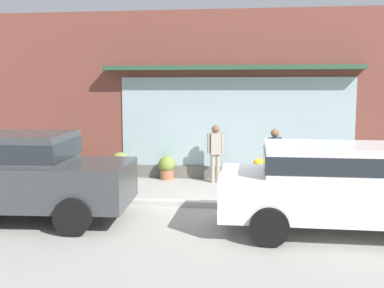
% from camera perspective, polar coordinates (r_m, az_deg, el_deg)
% --- Properties ---
extents(ground_plane, '(60.00, 60.00, 0.00)m').
position_cam_1_polar(ground_plane, '(10.23, 4.07, -7.54)').
color(ground_plane, '#9E9B93').
extents(curb_strip, '(14.00, 0.24, 0.12)m').
position_cam_1_polar(curb_strip, '(10.02, 4.02, -7.49)').
color(curb_strip, '#B2B2AD').
rests_on(curb_strip, ground_plane).
extents(storefront, '(14.00, 0.81, 4.71)m').
position_cam_1_polar(storefront, '(13.09, 4.90, 5.82)').
color(storefront, brown).
rests_on(storefront, ground_plane).
extents(fire_hydrant, '(0.38, 0.34, 0.92)m').
position_cam_1_polar(fire_hydrant, '(10.94, 8.13, -4.17)').
color(fire_hydrant, gold).
rests_on(fire_hydrant, ground_plane).
extents(pedestrian_with_handbag, '(0.47, 0.53, 1.57)m').
position_cam_1_polar(pedestrian_with_handbag, '(11.51, 10.23, -1.45)').
color(pedestrian_with_handbag, '#8E333D').
rests_on(pedestrian_with_handbag, ground_plane).
extents(pedestrian_passerby, '(0.44, 0.27, 1.56)m').
position_cam_1_polar(pedestrian_passerby, '(12.48, 2.91, -0.70)').
color(pedestrian_passerby, '#9E9384').
rests_on(pedestrian_passerby, ground_plane).
extents(parked_car_white, '(4.47, 1.96, 1.58)m').
position_cam_1_polar(parked_car_white, '(8.50, 18.23, -4.62)').
color(parked_car_white, white).
rests_on(parked_car_white, ground_plane).
extents(parked_car_dark_gray, '(4.39, 2.23, 1.70)m').
position_cam_1_polar(parked_car_dark_gray, '(9.54, -21.01, -3.12)').
color(parked_car_dark_gray, '#383A3D').
rests_on(parked_car_dark_gray, ground_plane).
extents(potted_plant_window_left, '(0.45, 0.45, 0.79)m').
position_cam_1_polar(potted_plant_window_left, '(12.98, -8.88, -2.62)').
color(potted_plant_window_left, '#33473D').
rests_on(potted_plant_window_left, ground_plane).
extents(potted_plant_trailing_edge, '(0.28, 0.28, 0.58)m').
position_cam_1_polar(potted_plant_trailing_edge, '(12.87, 15.27, -3.45)').
color(potted_plant_trailing_edge, '#4C4C51').
rests_on(potted_plant_trailing_edge, ground_plane).
extents(potted_plant_low_front, '(0.44, 0.44, 0.72)m').
position_cam_1_polar(potted_plant_low_front, '(13.20, 20.49, -2.98)').
color(potted_plant_low_front, '#4C4C51').
rests_on(potted_plant_low_front, ground_plane).
extents(potted_plant_window_right, '(0.47, 0.47, 0.66)m').
position_cam_1_polar(potted_plant_window_right, '(13.01, -3.13, -2.86)').
color(potted_plant_window_right, '#9E6042').
rests_on(potted_plant_window_right, ground_plane).
extents(potted_plant_near_hydrant, '(0.54, 0.54, 0.86)m').
position_cam_1_polar(potted_plant_near_hydrant, '(13.58, -14.84, -2.27)').
color(potted_plant_near_hydrant, '#9E6042').
rests_on(potted_plant_near_hydrant, ground_plane).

